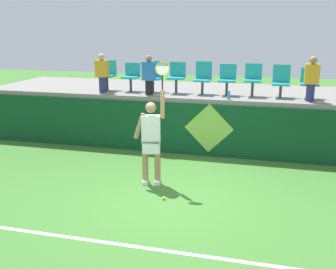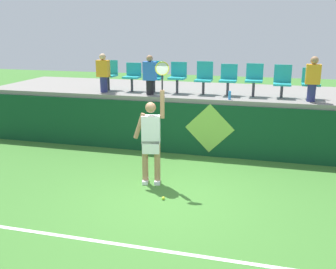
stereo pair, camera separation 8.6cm
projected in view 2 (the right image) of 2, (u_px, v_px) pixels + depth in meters
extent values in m
plane|color=#3D752D|center=(168.00, 199.00, 7.64)|extent=(40.00, 40.00, 0.00)
cube|color=#0F4223|center=(197.00, 129.00, 10.16)|extent=(12.68, 0.20, 1.36)
cube|color=gray|center=(207.00, 92.00, 11.36)|extent=(12.68, 3.11, 0.12)
cube|color=white|center=(138.00, 247.00, 5.97)|extent=(11.41, 0.08, 0.01)
cube|color=white|center=(145.00, 181.00, 8.42)|extent=(0.17, 0.28, 0.08)
cube|color=white|center=(158.00, 181.00, 8.40)|extent=(0.17, 0.28, 0.08)
cylinder|color=#A87A56|center=(145.00, 163.00, 8.31)|extent=(0.13, 0.13, 0.91)
cylinder|color=#A87A56|center=(157.00, 163.00, 8.29)|extent=(0.13, 0.13, 0.91)
cube|color=white|center=(151.00, 146.00, 8.20)|extent=(0.40, 0.29, 0.28)
cube|color=white|center=(151.00, 129.00, 8.10)|extent=(0.42, 0.29, 0.58)
sphere|color=#A87A56|center=(151.00, 107.00, 7.98)|extent=(0.22, 0.22, 0.22)
cylinder|color=#A87A56|center=(139.00, 126.00, 8.09)|extent=(0.27, 0.14, 0.55)
cylinder|color=#A87A56|center=(162.00, 104.00, 7.95)|extent=(0.09, 0.09, 0.58)
cylinder|color=black|center=(162.00, 83.00, 7.83)|extent=(0.03, 0.03, 0.30)
torus|color=gold|center=(162.00, 69.00, 7.75)|extent=(0.28, 0.08, 0.28)
ellipsoid|color=silver|center=(162.00, 69.00, 7.75)|extent=(0.24, 0.06, 0.24)
sphere|color=#D1E533|center=(163.00, 198.00, 7.60)|extent=(0.07, 0.07, 0.07)
cylinder|color=#338CE5|center=(230.00, 95.00, 9.82)|extent=(0.07, 0.07, 0.21)
cylinder|color=#38383D|center=(108.00, 83.00, 11.20)|extent=(0.07, 0.07, 0.40)
cube|color=teal|center=(108.00, 76.00, 11.14)|extent=(0.44, 0.42, 0.05)
cube|color=teal|center=(110.00, 67.00, 11.26)|extent=(0.44, 0.04, 0.40)
cylinder|color=#38383D|center=(132.00, 85.00, 11.03)|extent=(0.07, 0.07, 0.38)
cube|color=teal|center=(132.00, 77.00, 10.97)|extent=(0.44, 0.42, 0.05)
cube|color=teal|center=(134.00, 69.00, 11.09)|extent=(0.44, 0.04, 0.36)
cylinder|color=#38383D|center=(154.00, 86.00, 10.87)|extent=(0.07, 0.07, 0.36)
cube|color=teal|center=(154.00, 78.00, 10.81)|extent=(0.44, 0.42, 0.05)
cube|color=teal|center=(156.00, 69.00, 10.92)|extent=(0.44, 0.04, 0.44)
cylinder|color=#38383D|center=(177.00, 86.00, 10.70)|extent=(0.07, 0.07, 0.39)
cube|color=teal|center=(177.00, 78.00, 10.64)|extent=(0.44, 0.42, 0.05)
cube|color=teal|center=(179.00, 69.00, 10.76)|extent=(0.44, 0.04, 0.40)
cylinder|color=#38383D|center=(203.00, 88.00, 10.52)|extent=(0.07, 0.07, 0.36)
cube|color=teal|center=(203.00, 80.00, 10.47)|extent=(0.44, 0.42, 0.05)
cube|color=teal|center=(205.00, 70.00, 10.58)|extent=(0.44, 0.04, 0.47)
cylinder|color=#38383D|center=(228.00, 89.00, 10.36)|extent=(0.07, 0.07, 0.37)
cube|color=teal|center=(228.00, 81.00, 10.30)|extent=(0.44, 0.42, 0.05)
cube|color=teal|center=(229.00, 71.00, 10.42)|extent=(0.44, 0.04, 0.40)
cylinder|color=#38383D|center=(253.00, 89.00, 10.19)|extent=(0.07, 0.07, 0.39)
cube|color=teal|center=(254.00, 81.00, 10.13)|extent=(0.44, 0.42, 0.05)
cube|color=teal|center=(255.00, 71.00, 10.25)|extent=(0.44, 0.04, 0.41)
cylinder|color=#38383D|center=(282.00, 92.00, 10.02)|extent=(0.07, 0.07, 0.33)
cube|color=teal|center=(282.00, 84.00, 9.97)|extent=(0.44, 0.42, 0.05)
cube|color=teal|center=(283.00, 74.00, 10.08)|extent=(0.44, 0.04, 0.46)
cylinder|color=#38383D|center=(310.00, 92.00, 9.85)|extent=(0.07, 0.07, 0.35)
cube|color=teal|center=(311.00, 85.00, 9.79)|extent=(0.44, 0.42, 0.05)
cube|color=teal|center=(311.00, 75.00, 9.91)|extent=(0.44, 0.04, 0.37)
cylinder|color=navy|center=(311.00, 93.00, 9.53)|extent=(0.20, 0.20, 0.43)
cube|color=orange|center=(313.00, 74.00, 9.41)|extent=(0.34, 0.20, 0.48)
sphere|color=#A87A56|center=(315.00, 60.00, 9.32)|extent=(0.19, 0.19, 0.19)
cylinder|color=black|center=(150.00, 87.00, 10.51)|extent=(0.20, 0.20, 0.39)
cube|color=blue|center=(150.00, 71.00, 10.40)|extent=(0.34, 0.20, 0.49)
sphere|color=#A87A56|center=(150.00, 58.00, 10.31)|extent=(0.17, 0.17, 0.17)
cylinder|color=navy|center=(104.00, 84.00, 10.90)|extent=(0.20, 0.20, 0.43)
cube|color=orange|center=(103.00, 68.00, 10.78)|extent=(0.34, 0.20, 0.45)
sphere|color=#DBAD84|center=(103.00, 57.00, 10.69)|extent=(0.18, 0.18, 0.18)
cube|color=#0F4223|center=(209.00, 156.00, 10.15)|extent=(0.90, 0.01, 0.00)
plane|color=#8CC64C|center=(210.00, 129.00, 9.95)|extent=(1.27, 0.00, 1.27)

